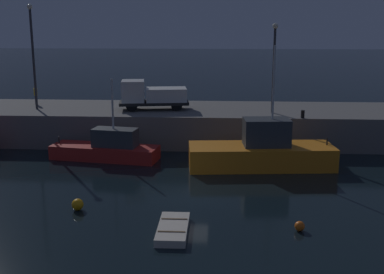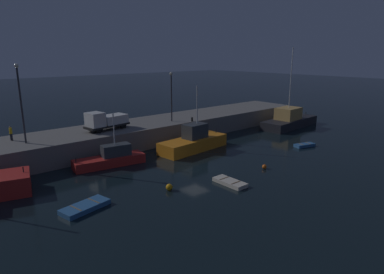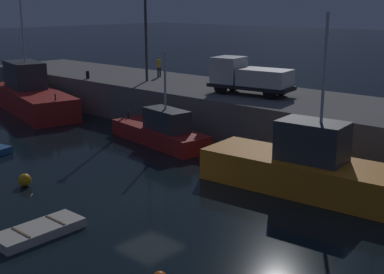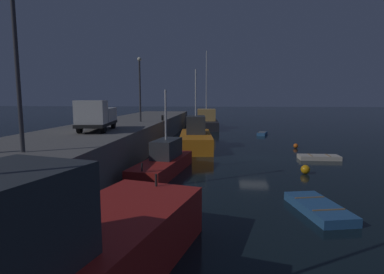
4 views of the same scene
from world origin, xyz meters
The scene contains 11 objects.
ground_plane centered at (0.00, 0.00, 0.00)m, with size 320.00×320.00×0.00m, color black.
pier_quay centered at (0.00, 13.67, 1.35)m, with size 64.75×8.27×2.70m.
fishing_trawler_red centered at (4.81, 5.66, 1.10)m, with size 10.13×4.06×8.34m.
fishing_boat_blue centered at (-21.48, 7.12, 1.36)m, with size 12.60×6.46×9.58m.
fishing_boat_orange centered at (-6.29, 7.06, 0.81)m, with size 8.10×3.46×5.91m.
dinghy_orange_near centered at (-0.29, -5.53, 0.18)m, with size 1.43×3.43×0.41m.
mooring_buoy_mid centered at (-5.66, -2.94, 0.32)m, with size 0.63×0.63×0.63m, color orange.
lamp_post_west centered at (-13.49, 12.68, 7.65)m, with size 0.44×0.44×8.54m.
utility_truck centered at (-3.80, 12.91, 3.91)m, with size 5.95×2.89×2.45m.
dockworker centered at (-14.38, 14.93, 3.64)m, with size 0.36×0.43×1.66m.
bollard_west centered at (-18.06, 10.36, 3.01)m, with size 0.28×0.28×0.62m, color black.
Camera 3 is at (16.21, -15.14, 8.66)m, focal length 48.00 mm.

